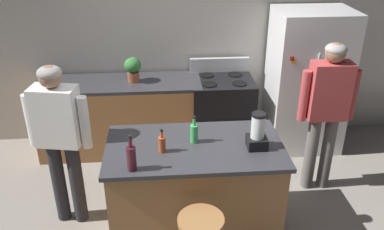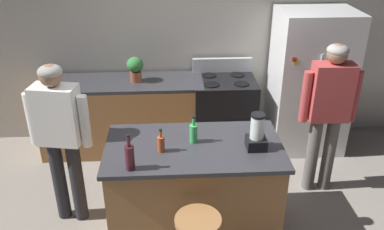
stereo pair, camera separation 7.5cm
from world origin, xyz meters
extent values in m
plane|color=gray|center=(0.00, 0.00, 0.00)|extent=(14.00, 14.00, 0.00)
cube|color=#BCB7AD|center=(0.00, 1.95, 1.35)|extent=(8.00, 0.10, 2.70)
cube|color=#9E6B3D|center=(0.00, 0.00, 0.45)|extent=(1.51, 0.81, 0.89)
cube|color=#333338|center=(0.00, 0.00, 0.91)|extent=(1.57, 0.87, 0.04)
cube|color=#9E6B3D|center=(-0.80, 1.55, 0.45)|extent=(2.00, 0.64, 0.89)
cube|color=#333338|center=(-0.80, 1.55, 0.91)|extent=(2.00, 0.64, 0.04)
cube|color=silver|center=(1.53, 1.50, 0.89)|extent=(0.90, 0.70, 1.77)
cylinder|color=#B7BABF|center=(1.49, 1.13, 0.97)|extent=(0.02, 0.02, 0.80)
cylinder|color=#B7BABF|center=(1.57, 1.13, 0.97)|extent=(0.02, 0.02, 0.80)
cube|color=red|center=(1.18, 1.15, 1.32)|extent=(0.05, 0.01, 0.05)
cube|color=orange|center=(1.21, 1.15, 1.28)|extent=(0.05, 0.01, 0.05)
cube|color=yellow|center=(1.37, 1.15, 0.97)|extent=(0.05, 0.01, 0.05)
cube|color=orange|center=(1.47, 1.15, 1.03)|extent=(0.05, 0.01, 0.05)
cube|color=#268CD8|center=(1.52, 1.15, 0.86)|extent=(0.05, 0.01, 0.05)
cube|color=black|center=(0.47, 1.52, 0.47)|extent=(0.76, 0.64, 0.93)
cube|color=black|center=(0.47, 1.20, 0.42)|extent=(0.60, 0.01, 0.24)
cube|color=#B7BABF|center=(0.47, 1.81, 1.02)|extent=(0.76, 0.06, 0.18)
cylinder|color=black|center=(0.29, 1.37, 0.94)|extent=(0.18, 0.18, 0.01)
cylinder|color=black|center=(0.65, 1.37, 0.94)|extent=(0.18, 0.18, 0.01)
cylinder|color=black|center=(0.29, 1.67, 0.94)|extent=(0.18, 0.18, 0.01)
cylinder|color=black|center=(0.65, 1.67, 0.94)|extent=(0.18, 0.18, 0.01)
cylinder|color=#26262B|center=(-1.30, 0.25, 0.44)|extent=(0.15, 0.15, 0.88)
cylinder|color=#26262B|center=(-1.12, 0.21, 0.44)|extent=(0.15, 0.15, 0.88)
cube|color=white|center=(-1.21, 0.23, 1.15)|extent=(0.43, 0.29, 0.56)
cylinder|color=white|center=(-1.46, 0.28, 1.10)|extent=(0.10, 0.10, 0.50)
cylinder|color=white|center=(-0.97, 0.19, 1.10)|extent=(0.10, 0.10, 0.50)
sphere|color=#8C664C|center=(-1.21, 0.23, 1.53)|extent=(0.23, 0.23, 0.20)
ellipsoid|color=gray|center=(-1.21, 0.23, 1.57)|extent=(0.24, 0.24, 0.12)
cylinder|color=#66605B|center=(1.50, 0.56, 0.43)|extent=(0.13, 0.13, 0.87)
cylinder|color=#66605B|center=(1.32, 0.57, 0.43)|extent=(0.13, 0.13, 0.87)
cube|color=#B23F3F|center=(1.41, 0.57, 1.17)|extent=(0.41, 0.23, 0.60)
cylinder|color=#B23F3F|center=(1.66, 0.56, 1.12)|extent=(0.09, 0.09, 0.54)
cylinder|color=#B23F3F|center=(1.16, 0.57, 1.12)|extent=(0.09, 0.09, 0.54)
sphere|color=#8C664C|center=(1.41, 0.57, 1.56)|extent=(0.21, 0.21, 0.20)
ellipsoid|color=gray|center=(1.41, 0.57, 1.60)|extent=(0.22, 0.22, 0.12)
cylinder|color=#9E6B3D|center=(-0.01, -0.69, 0.68)|extent=(0.36, 0.36, 0.04)
cylinder|color=brown|center=(-0.61, 1.55, 0.99)|extent=(0.14, 0.14, 0.12)
ellipsoid|color=#337A38|center=(-0.61, 1.55, 1.14)|extent=(0.20, 0.20, 0.18)
cube|color=black|center=(0.54, -0.07, 0.98)|extent=(0.17, 0.17, 0.10)
cylinder|color=silver|center=(0.54, -0.07, 1.14)|extent=(0.12, 0.12, 0.21)
cylinder|color=black|center=(0.54, -0.07, 1.25)|extent=(0.12, 0.12, 0.02)
cylinder|color=#B24C26|center=(-0.29, -0.08, 1.00)|extent=(0.06, 0.06, 0.14)
cylinder|color=#B24C26|center=(-0.29, -0.08, 1.10)|extent=(0.02, 0.02, 0.06)
cylinder|color=black|center=(-0.29, -0.08, 1.14)|extent=(0.03, 0.03, 0.02)
cylinder|color=#3FB259|center=(0.00, 0.06, 1.02)|extent=(0.07, 0.07, 0.17)
cylinder|color=#3FB259|center=(0.00, 0.06, 1.14)|extent=(0.03, 0.03, 0.07)
cylinder|color=black|center=(0.00, 0.06, 1.18)|extent=(0.03, 0.03, 0.02)
cylinder|color=#471923|center=(-0.53, -0.33, 1.04)|extent=(0.08, 0.08, 0.21)
cylinder|color=#471923|center=(-0.53, -0.33, 1.19)|extent=(0.03, 0.03, 0.09)
cylinder|color=black|center=(-0.53, -0.33, 1.24)|extent=(0.03, 0.03, 0.02)
camera|label=1|loc=(-0.27, -3.05, 2.79)|focal=37.87mm
camera|label=2|loc=(-0.19, -3.06, 2.79)|focal=37.87mm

